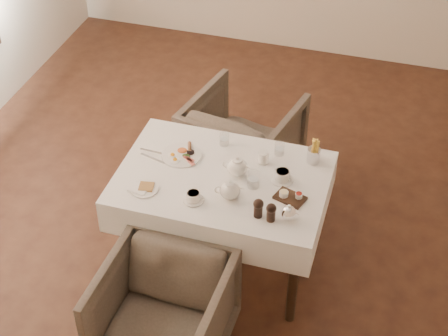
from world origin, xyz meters
The scene contains 20 objects.
table centered at (0.14, -0.45, 0.64)m, with size 1.28×0.88×0.75m.
armchair_near centered at (0.03, -1.23, 0.33)m, with size 0.70×0.72×0.66m, color #463B33.
armchair_far centered at (0.03, 0.45, 0.35)m, with size 0.74×0.76×0.70m, color #463B33.
breakfast_plate centered at (-0.16, -0.33, 0.76)m, with size 0.25×0.25×0.03m.
side_plate centered at (-0.28, -0.70, 0.76)m, with size 0.18×0.17×0.02m.
teapot_centre centered at (0.22, -0.41, 0.82)m, with size 0.17×0.13×0.14m, color white, non-canonical shape.
teapot_front centered at (0.24, -0.62, 0.82)m, with size 0.17×0.13×0.13m, color white, non-canonical shape.
creamer centered at (0.34, -0.25, 0.80)m, with size 0.07×0.07×0.08m, color white.
teacup_near centered at (0.04, -0.71, 0.78)m, with size 0.12×0.12×0.06m.
teacup_far centered at (0.50, -0.38, 0.79)m, with size 0.14×0.14×0.07m.
glass_left centered at (0.06, -0.14, 0.80)m, with size 0.06×0.06×0.09m, color silver.
glass_mid centered at (0.34, -0.48, 0.81)m, with size 0.07×0.07×0.10m, color silver.
glass_right centered at (0.42, -0.14, 0.80)m, with size 0.06×0.06×0.09m, color silver.
condiment_board centered at (0.58, -0.53, 0.77)m, with size 0.20×0.17×0.04m.
pepper_mill_left centered at (0.43, -0.72, 0.82)m, with size 0.06×0.06×0.12m, color black, non-canonical shape.
pepper_mill_right centered at (0.51, -0.74, 0.81)m, with size 0.06×0.06×0.12m, color black, non-canonical shape.
silver_pot centered at (0.61, -0.70, 0.81)m, with size 0.11×0.09×0.11m, color white, non-canonical shape.
fries_cup centered at (0.64, -0.15, 0.83)m, with size 0.08×0.08×0.17m.
cutlery_fork centered at (-0.35, -0.35, 0.76)m, with size 0.01×0.19×0.00m, color silver.
cutlery_knife centered at (-0.33, -0.41, 0.76)m, with size 0.01×0.19×0.00m, color silver.
Camera 1 is at (1.06, -3.48, 3.47)m, focal length 55.00 mm.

